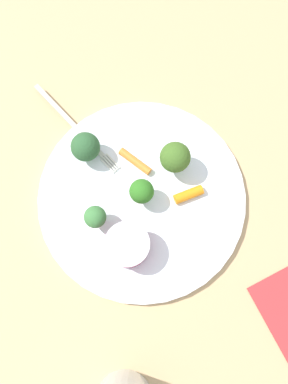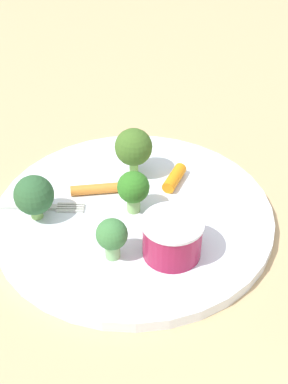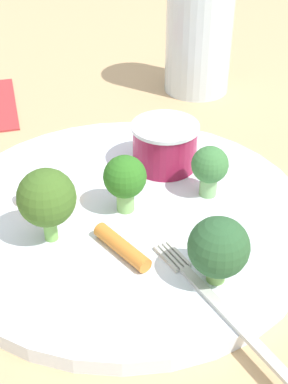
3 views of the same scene
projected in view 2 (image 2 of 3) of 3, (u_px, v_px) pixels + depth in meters
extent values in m
plane|color=tan|center=(134.00, 219.00, 0.54)|extent=(2.40, 2.40, 0.00)
cylinder|color=white|center=(134.00, 215.00, 0.54)|extent=(0.28, 0.28, 0.01)
cylinder|color=maroon|center=(172.00, 239.00, 0.48)|extent=(0.05, 0.05, 0.04)
cylinder|color=silver|center=(173.00, 223.00, 0.46)|extent=(0.06, 0.06, 0.00)
cylinder|color=#8BC46B|center=(131.00, 204.00, 0.53)|extent=(0.01, 0.01, 0.02)
sphere|color=#2F7020|center=(130.00, 188.00, 0.52)|extent=(0.03, 0.03, 0.03)
cylinder|color=#86BC74|center=(113.00, 250.00, 0.48)|extent=(0.01, 0.01, 0.02)
sphere|color=#3D763C|center=(112.00, 234.00, 0.47)|extent=(0.03, 0.03, 0.03)
cylinder|color=#7FBE56|center=(134.00, 166.00, 0.58)|extent=(0.01, 0.01, 0.02)
sphere|color=#3F6624|center=(134.00, 147.00, 0.56)|extent=(0.04, 0.04, 0.04)
cylinder|color=#84B659|center=(37.00, 212.00, 0.52)|extent=(0.01, 0.01, 0.01)
sphere|color=#2C5830|center=(34.00, 195.00, 0.51)|extent=(0.04, 0.04, 0.04)
cylinder|color=orange|center=(176.00, 179.00, 0.57)|extent=(0.04, 0.03, 0.01)
cylinder|color=orange|center=(95.00, 189.00, 0.55)|extent=(0.05, 0.04, 0.01)
cube|color=beige|center=(71.00, 205.00, 0.54)|extent=(0.02, 0.02, 0.00)
cube|color=beige|center=(71.00, 207.00, 0.54)|extent=(0.02, 0.02, 0.00)
cube|color=beige|center=(70.00, 209.00, 0.53)|extent=(0.02, 0.02, 0.00)
cube|color=beige|center=(70.00, 211.00, 0.53)|extent=(0.02, 0.02, 0.00)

